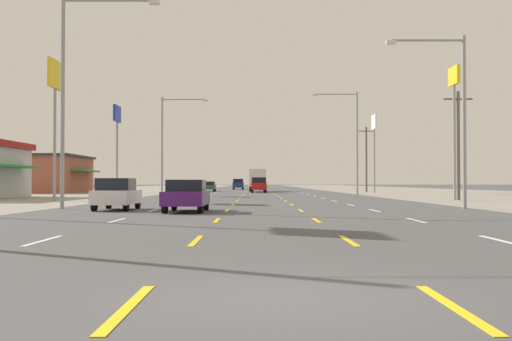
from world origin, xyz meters
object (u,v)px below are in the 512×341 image
(hatchback_far_left_near, at_px, (117,194))
(pole_sign_left_row_2, at_px, (117,125))
(suv_center_turn_mid, at_px, (259,185))
(streetlight_left_row_1, at_px, (167,138))
(box_truck_center_turn_far, at_px, (257,179))
(suv_inner_left_farther, at_px, (238,184))
(sedan_far_left_midfar, at_px, (209,186))
(pole_sign_left_row_1, at_px, (55,90))
(streetlight_right_row_1, at_px, (352,135))
(sedan_inner_left_nearest, at_px, (186,195))
(streetlight_left_row_0, at_px, (73,84))
(pole_sign_right_row_1, at_px, (454,100))
(pole_sign_right_row_2, at_px, (374,132))
(streetlight_right_row_0, at_px, (455,107))

(hatchback_far_left_near, relative_size, pole_sign_left_row_2, 0.42)
(suv_center_turn_mid, relative_size, streetlight_left_row_1, 0.48)
(box_truck_center_turn_far, height_order, suv_inner_left_farther, box_truck_center_turn_far)
(hatchback_far_left_near, distance_m, sedan_far_left_midfar, 59.89)
(pole_sign_left_row_1, relative_size, streetlight_right_row_1, 0.96)
(sedan_inner_left_nearest, distance_m, streetlight_left_row_0, 8.75)
(suv_center_turn_mid, xyz_separation_m, streetlight_right_row_1, (9.67, -15.95, 5.23))
(sedan_inner_left_nearest, bearing_deg, suv_inner_left_farther, 90.09)
(streetlight_left_row_0, bearing_deg, box_truck_center_turn_far, 80.98)
(pole_sign_left_row_1, bearing_deg, hatchback_far_left_near, -62.22)
(sedan_inner_left_nearest, xyz_separation_m, sedan_far_left_midfar, (-3.66, 61.63, 0.00))
(sedan_far_left_midfar, bearing_deg, pole_sign_right_row_1, -63.37)
(pole_sign_left_row_1, relative_size, pole_sign_right_row_1, 1.02)
(suv_center_turn_mid, distance_m, suv_inner_left_farther, 34.81)
(sedan_far_left_midfar, relative_size, box_truck_center_turn_far, 0.62)
(pole_sign_right_row_2, distance_m, streetlight_right_row_1, 14.87)
(hatchback_far_left_near, xyz_separation_m, sedan_far_left_midfar, (-0.08, 59.89, -0.03))
(hatchback_far_left_near, distance_m, suv_inner_left_farther, 84.78)
(sedan_far_left_midfar, bearing_deg, box_truck_center_turn_far, 8.62)
(pole_sign_right_row_2, xyz_separation_m, streetlight_left_row_1, (-24.25, -13.94, -1.78))
(sedan_far_left_midfar, xyz_separation_m, pole_sign_right_row_1, (21.77, -43.43, 6.76))
(pole_sign_right_row_1, height_order, streetlight_left_row_1, streetlight_left_row_1)
(suv_center_turn_mid, distance_m, pole_sign_left_row_2, 23.11)
(sedan_far_left_midfar, height_order, pole_sign_left_row_2, pole_sign_left_row_2)
(suv_center_turn_mid, bearing_deg, streetlight_left_row_0, -101.16)
(streetlight_left_row_1, bearing_deg, suv_center_turn_mid, 58.85)
(suv_center_turn_mid, relative_size, streetlight_right_row_1, 0.45)
(hatchback_far_left_near, bearing_deg, box_truck_center_turn_far, 83.48)
(suv_inner_left_farther, distance_m, pole_sign_right_row_1, 70.94)
(pole_sign_left_row_2, distance_m, pole_sign_right_row_2, 32.78)
(pole_sign_left_row_2, distance_m, streetlight_left_row_0, 32.52)
(pole_sign_right_row_1, bearing_deg, streetlight_left_row_0, -147.78)
(pole_sign_right_row_2, xyz_separation_m, streetlight_right_row_1, (-4.94, -13.94, -1.50))
(sedan_inner_left_nearest, relative_size, suv_inner_left_farther, 0.92)
(hatchback_far_left_near, distance_m, streetlight_left_row_1, 34.62)
(suv_inner_left_farther, bearing_deg, streetlight_right_row_1, -75.22)
(streetlight_right_row_1, bearing_deg, streetlight_right_row_0, -89.93)
(pole_sign_right_row_1, distance_m, pole_sign_right_row_2, 31.62)
(box_truck_center_turn_far, distance_m, streetlight_left_row_0, 60.67)
(pole_sign_left_row_1, xyz_separation_m, streetlight_right_row_0, (24.83, -13.97, -2.97))
(box_truck_center_turn_far, distance_m, streetlight_left_row_1, 28.74)
(hatchback_far_left_near, xyz_separation_m, streetlight_right_row_1, (16.80, 34.14, 5.47))
(pole_sign_left_row_1, bearing_deg, box_truck_center_turn_far, 71.91)
(hatchback_far_left_near, height_order, pole_sign_right_row_1, pole_sign_right_row_1)
(suv_inner_left_farther, height_order, pole_sign_left_row_2, pole_sign_left_row_2)
(pole_sign_left_row_1, xyz_separation_m, pole_sign_right_row_1, (29.68, 1.29, -0.59))
(suv_center_turn_mid, relative_size, pole_sign_right_row_1, 0.49)
(suv_inner_left_farther, xyz_separation_m, streetlight_left_row_0, (-5.97, -83.50, 5.27))
(suv_inner_left_farther, height_order, pole_sign_right_row_2, pole_sign_right_row_2)
(pole_sign_left_row_1, distance_m, streetlight_right_row_1, 31.27)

